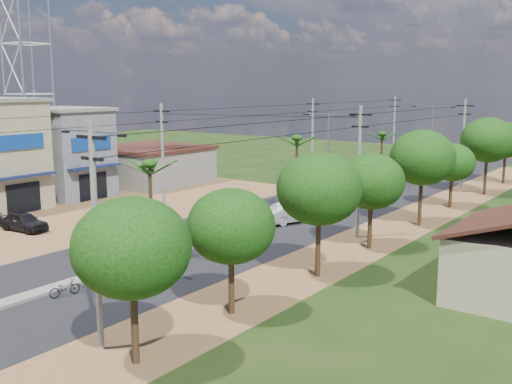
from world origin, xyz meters
TOP-DOWN VIEW (x-y plane):
  - ground at (0.00, 0.00)m, footprint 160.00×160.00m
  - road at (0.00, 15.00)m, footprint 12.00×110.00m
  - median at (0.00, 18.00)m, footprint 1.00×90.00m
  - dirt_lot_west at (-15.00, 8.00)m, footprint 18.00×46.00m
  - dirt_shoulder_east at (8.50, 15.00)m, footprint 5.00×90.00m
  - shophouse_grey at (-21.98, 14.00)m, footprint 9.00×6.40m
  - low_shed at (-21.00, 24.00)m, footprint 10.40×10.40m
  - tree_east_a at (9.50, -6.00)m, footprint 4.40×4.40m
  - tree_east_b at (9.30, 0.00)m, footprint 4.00×4.00m
  - tree_east_c at (9.70, 7.00)m, footprint 4.60×4.60m
  - tree_east_d at (9.40, 14.00)m, footprint 4.20×4.20m
  - tree_east_e at (9.60, 22.00)m, footprint 4.80×4.80m
  - tree_east_f at (9.20, 30.00)m, footprint 3.80×3.80m
  - tree_east_g at (9.80, 38.00)m, footprint 5.00×5.00m
  - tree_east_h at (9.50, 46.00)m, footprint 4.40×4.40m
  - palm_median_near at (0.00, 4.00)m, footprint 2.00×2.00m
  - palm_median_mid at (0.00, 20.00)m, footprint 2.00×2.00m
  - palm_median_far at (0.00, 36.00)m, footprint 2.00×2.00m
  - streetlight_near at (0.00, 0.00)m, footprint 5.10×0.18m
  - streetlight_mid at (0.00, 25.00)m, footprint 5.10×0.18m
  - streetlight_far at (0.00, 50.00)m, footprint 5.10×0.18m
  - utility_pole_w_b at (-7.00, 12.00)m, footprint 1.60×0.24m
  - utility_pole_w_c at (-7.00, 34.00)m, footprint 1.60×0.24m
  - utility_pole_w_d at (-7.00, 55.00)m, footprint 1.60×0.24m
  - utility_pole_e_a at (7.50, -6.00)m, footprint 1.60×0.24m
  - utility_pole_e_b at (7.50, 16.00)m, footprint 1.60×0.24m
  - utility_pole_e_c at (7.50, 38.00)m, footprint 1.60×0.24m
  - car_silver_mid at (1.50, 17.14)m, footprint 3.11×4.90m
  - car_white_far at (-1.50, 28.75)m, footprint 1.86×4.51m
  - car_parked_dark at (-12.53, 3.48)m, footprint 4.11×1.96m
  - moto_rider_east at (1.25, -3.14)m, footprint 0.88×1.65m
  - moto_rider_west_a at (-1.30, 20.18)m, footprint 0.79×1.89m
  - moto_rider_west_b at (-3.57, 34.86)m, footprint 1.08×1.97m

SIDE VIEW (x-z plane):
  - ground at x=0.00m, z-range 0.00..0.00m
  - dirt_shoulder_east at x=8.50m, z-range 0.00..0.03m
  - dirt_lot_west at x=-15.00m, z-range 0.00..0.04m
  - road at x=0.00m, z-range 0.00..0.04m
  - median at x=0.00m, z-range 0.00..0.18m
  - moto_rider_east at x=1.25m, z-range 0.00..0.82m
  - moto_rider_west_a at x=-1.30m, z-range 0.00..0.97m
  - moto_rider_west_b at x=-3.57m, z-range 0.00..1.14m
  - car_white_far at x=-1.50m, z-range 0.00..1.30m
  - car_parked_dark at x=-12.53m, z-range 0.00..1.36m
  - car_silver_mid at x=1.50m, z-range 0.00..1.53m
  - low_shed at x=-21.00m, z-range -0.01..3.94m
  - tree_east_f at x=9.20m, z-range 1.13..6.64m
  - tree_east_b at x=9.30m, z-range 1.20..7.03m
  - shophouse_grey at x=-21.98m, z-range 0.01..8.31m
  - tree_east_d at x=9.40m, z-range 1.27..7.41m
  - tree_east_a at x=9.50m, z-range 1.30..7.67m
  - tree_east_h at x=9.50m, z-range 1.38..7.90m
  - utility_pole_w_b at x=-7.00m, z-range 0.26..9.26m
  - utility_pole_w_c at x=-7.00m, z-range 0.26..9.26m
  - utility_pole_w_d at x=-7.00m, z-range 0.26..9.26m
  - utility_pole_e_a at x=7.50m, z-range 0.26..9.26m
  - utility_pole_e_b at x=7.50m, z-range 0.26..9.26m
  - utility_pole_e_c at x=7.50m, z-range 0.26..9.26m
  - streetlight_near at x=0.00m, z-range 0.79..8.79m
  - streetlight_mid at x=0.00m, z-range 0.79..8.79m
  - streetlight_far at x=0.00m, z-range 0.79..8.79m
  - tree_east_c at x=9.70m, z-range 1.45..8.28m
  - tree_east_e at x=9.60m, z-range 1.52..8.66m
  - tree_east_g at x=9.80m, z-range 1.55..8.93m
  - palm_median_far at x=0.00m, z-range 2.34..8.19m
  - palm_median_near at x=0.00m, z-range 2.46..8.61m
  - palm_median_mid at x=0.00m, z-range 2.62..9.17m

